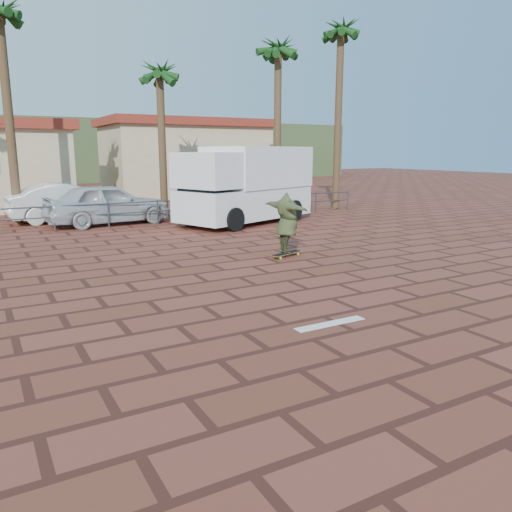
# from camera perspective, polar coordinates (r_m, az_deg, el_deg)

# --- Properties ---
(ground) EXTENTS (120.00, 120.00, 0.00)m
(ground) POSITION_cam_1_polar(r_m,az_deg,el_deg) (9.47, 0.63, -6.33)
(ground) COLOR brown
(ground) RESTS_ON ground
(paint_stripe) EXTENTS (1.40, 0.22, 0.01)m
(paint_stripe) POSITION_cam_1_polar(r_m,az_deg,el_deg) (8.90, 8.49, -7.66)
(paint_stripe) COLOR white
(paint_stripe) RESTS_ON ground
(guardrail) EXTENTS (24.06, 0.06, 1.00)m
(guardrail) POSITION_cam_1_polar(r_m,az_deg,el_deg) (20.42, -16.53, 4.99)
(guardrail) COLOR #47494F
(guardrail) RESTS_ON ground
(palm_center) EXTENTS (2.40, 2.40, 7.75)m
(palm_center) POSITION_cam_1_polar(r_m,az_deg,el_deg) (24.86, -10.97, 19.55)
(palm_center) COLOR brown
(palm_center) RESTS_ON ground
(palm_right) EXTENTS (2.40, 2.40, 9.05)m
(palm_right) POSITION_cam_1_polar(r_m,az_deg,el_deg) (26.04, 2.55, 22.10)
(palm_right) COLOR brown
(palm_right) RESTS_ON ground
(palm_far_right) EXTENTS (2.40, 2.40, 10.05)m
(palm_far_right) POSITION_cam_1_polar(r_m,az_deg,el_deg) (27.11, 9.67, 23.55)
(palm_far_right) COLOR brown
(palm_far_right) RESTS_ON ground
(building_east) EXTENTS (10.60, 6.60, 5.00)m
(building_east) POSITION_cam_1_polar(r_m,az_deg,el_deg) (34.16, -8.07, 11.07)
(building_east) COLOR beige
(building_east) RESTS_ON ground
(hill_front) EXTENTS (70.00, 18.00, 6.00)m
(hill_front) POSITION_cam_1_polar(r_m,az_deg,el_deg) (57.96, -25.42, 10.81)
(hill_front) COLOR #384C28
(hill_front) RESTS_ON ground
(longboard) EXTENTS (1.16, 0.59, 0.11)m
(longboard) POSITION_cam_1_polar(r_m,az_deg,el_deg) (14.27, 3.51, 0.27)
(longboard) COLOR olive
(longboard) RESTS_ON ground
(skateboarder) EXTENTS (0.60, 2.12, 1.72)m
(skateboarder) POSITION_cam_1_polar(r_m,az_deg,el_deg) (14.12, 3.56, 3.77)
(skateboarder) COLOR #3C4525
(skateboarder) RESTS_ON longboard
(campervan) EXTENTS (6.57, 4.50, 3.15)m
(campervan) POSITION_cam_1_polar(r_m,az_deg,el_deg) (21.00, -1.12, 8.32)
(campervan) COLOR white
(campervan) RESTS_ON ground
(car_silver) EXTENTS (5.15, 2.47, 1.70)m
(car_silver) POSITION_cam_1_polar(r_m,az_deg,el_deg) (21.42, -16.54, 5.75)
(car_silver) COLOR silver
(car_silver) RESTS_ON ground
(car_white) EXTENTS (5.02, 2.01, 1.62)m
(car_white) POSITION_cam_1_polar(r_m,az_deg,el_deg) (22.99, -20.61, 5.78)
(car_white) COLOR silver
(car_white) RESTS_ON ground
(street_sign) EXTENTS (0.49, 0.21, 2.52)m
(street_sign) POSITION_cam_1_polar(r_m,az_deg,el_deg) (22.51, 0.32, 8.83)
(street_sign) COLOR gray
(street_sign) RESTS_ON ground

